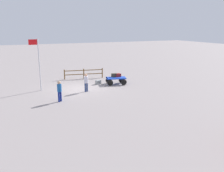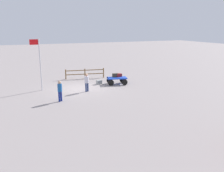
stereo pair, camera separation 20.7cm
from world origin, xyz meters
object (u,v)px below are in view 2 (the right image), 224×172
at_px(suitcase_grey, 99,82).
at_px(luggage_cart, 117,79).
at_px(suitcase_dark, 115,75).
at_px(flagpole, 39,61).
at_px(worker_trailing, 60,89).
at_px(worker_lead, 87,81).
at_px(suitcase_navy, 119,75).

bearing_deg(suitcase_grey, luggage_cart, 155.55).
distance_m(suitcase_dark, suitcase_grey, 1.76).
bearing_deg(luggage_cart, flagpole, -4.44).
relative_size(suitcase_grey, worker_trailing, 0.35).
distance_m(luggage_cart, worker_trailing, 7.18).
distance_m(worker_lead, worker_trailing, 3.35).
distance_m(suitcase_grey, worker_trailing, 6.31).
relative_size(worker_trailing, flagpole, 0.35).
distance_m(suitcase_navy, worker_lead, 4.30).
height_order(luggage_cart, worker_trailing, worker_trailing).
relative_size(luggage_cart, suitcase_navy, 3.80).
height_order(suitcase_dark, worker_trailing, worker_trailing).
height_order(luggage_cart, suitcase_navy, suitcase_navy).
distance_m(suitcase_grey, flagpole, 6.15).
xyz_separation_m(suitcase_navy, worker_trailing, (6.67, 3.67, 0.12)).
relative_size(suitcase_navy, flagpole, 0.12).
height_order(suitcase_dark, worker_lead, worker_lead).
xyz_separation_m(luggage_cart, worker_lead, (3.57, 1.48, 0.47)).
distance_m(worker_lead, flagpole, 4.53).
bearing_deg(suitcase_dark, luggage_cart, 91.98).
bearing_deg(flagpole, suitcase_grey, -178.29).
distance_m(suitcase_dark, worker_trailing, 7.33).
bearing_deg(luggage_cart, suitcase_grey, -24.45).
bearing_deg(suitcase_dark, worker_lead, 27.13).
relative_size(luggage_cart, suitcase_grey, 3.81).
bearing_deg(suitcase_grey, suitcase_navy, 166.82).
height_order(suitcase_navy, flagpole, flagpole).
xyz_separation_m(suitcase_dark, suitcase_grey, (1.59, -0.38, -0.66)).
xyz_separation_m(worker_lead, worker_trailing, (2.74, 1.92, 0.01)).
relative_size(suitcase_grey, worker_lead, 0.35).
xyz_separation_m(suitcase_dark, worker_trailing, (6.30, 3.74, 0.11)).
height_order(suitcase_dark, suitcase_grey, suitcase_dark).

